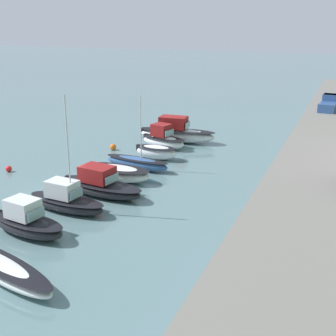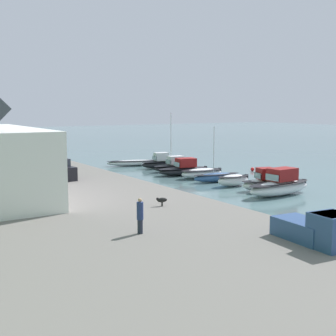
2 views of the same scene
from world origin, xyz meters
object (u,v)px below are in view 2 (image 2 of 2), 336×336
(moored_boat_8, at_px, (135,163))
(dog_on_quay, at_px, (162,200))
(moored_boat_2, at_px, (233,180))
(moored_boat_6, at_px, (174,166))
(mooring_buoy_0, at_px, (275,181))
(mooring_buoy_1, at_px, (252,169))
(moored_boat_3, at_px, (217,177))
(moored_boat_7, at_px, (160,163))
(parked_car_1, at_px, (60,170))
(moored_boat_4, at_px, (202,173))
(moored_boat_5, at_px, (184,169))
(moored_boat_0, at_px, (280,185))
(moored_boat_1, at_px, (264,182))
(pickup_truck_0, at_px, (318,229))
(person_on_quay, at_px, (140,215))

(moored_boat_8, height_order, dog_on_quay, dog_on_quay)
(moored_boat_2, relative_size, moored_boat_6, 0.51)
(mooring_buoy_0, height_order, mooring_buoy_1, mooring_buoy_0)
(moored_boat_3, distance_m, moored_boat_7, 14.48)
(parked_car_1, relative_size, mooring_buoy_0, 6.74)
(moored_boat_4, xyz_separation_m, moored_boat_5, (3.47, 0.40, 0.13))
(moored_boat_0, bearing_deg, parked_car_1, 51.72)
(moored_boat_1, bearing_deg, mooring_buoy_1, -22.82)
(moored_boat_6, xyz_separation_m, mooring_buoy_0, (-15.18, -4.44, -0.46))
(moored_boat_3, bearing_deg, moored_boat_1, -168.33)
(moored_boat_3, height_order, moored_boat_7, moored_boat_3)
(pickup_truck_0, xyz_separation_m, mooring_buoy_0, (22.60, -19.33, -2.01))
(moored_boat_0, distance_m, moored_boat_7, 24.74)
(parked_car_1, bearing_deg, dog_on_quay, 92.10)
(person_on_quay, bearing_deg, parked_car_1, -7.52)
(moored_boat_2, distance_m, moored_boat_3, 3.52)
(moored_boat_6, bearing_deg, mooring_buoy_1, -114.57)
(moored_boat_1, relative_size, person_on_quay, 2.54)
(moored_boat_2, xyz_separation_m, mooring_buoy_1, (8.35, -10.46, -0.45))
(moored_boat_4, height_order, pickup_truck_0, pickup_truck_0)
(pickup_truck_0, bearing_deg, moored_boat_6, -106.99)
(moored_boat_5, height_order, person_on_quay, person_on_quay)
(moored_boat_2, xyz_separation_m, moored_boat_4, (6.84, -0.56, -0.05))
(moored_boat_5, height_order, moored_boat_6, moored_boat_6)
(moored_boat_7, bearing_deg, mooring_buoy_1, -126.32)
(moored_boat_6, xyz_separation_m, parked_car_1, (-7.91, 19.11, 1.64))
(parked_car_1, bearing_deg, mooring_buoy_0, 157.91)
(person_on_quay, xyz_separation_m, mooring_buoy_1, (25.25, -31.69, -2.34))
(moored_boat_4, xyz_separation_m, moored_boat_8, (15.66, 1.35, -0.17))
(moored_boat_0, distance_m, moored_boat_1, 2.81)
(dog_on_quay, bearing_deg, moored_boat_7, -19.02)
(moored_boat_4, distance_m, pickup_truck_0, 34.06)
(moored_boat_3, height_order, person_on_quay, moored_boat_3)
(moored_boat_7, bearing_deg, moored_boat_1, -170.98)
(moored_boat_3, height_order, moored_boat_5, moored_boat_3)
(moored_boat_6, relative_size, pickup_truck_0, 1.68)
(moored_boat_0, distance_m, person_on_quay, 24.05)
(pickup_truck_0, xyz_separation_m, dog_on_quay, (12.99, 2.13, -0.36))
(dog_on_quay, relative_size, mooring_buoy_1, 1.64)
(pickup_truck_0, height_order, mooring_buoy_0, pickup_truck_0)
(mooring_buoy_1, bearing_deg, person_on_quay, 128.55)
(moored_boat_1, relative_size, moored_boat_8, 0.62)
(moored_boat_6, bearing_deg, mooring_buoy_0, -158.26)
(moored_boat_7, distance_m, person_on_quay, 41.40)
(moored_boat_5, relative_size, parked_car_1, 1.70)
(moored_boat_0, xyz_separation_m, moored_boat_5, (17.09, 0.36, -0.22))
(moored_boat_5, height_order, pickup_truck_0, pickup_truck_0)
(moored_boat_8, xyz_separation_m, person_on_quay, (-39.41, 20.44, 2.12))
(person_on_quay, height_order, dog_on_quay, person_on_quay)
(person_on_quay, distance_m, dog_on_quay, 7.89)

